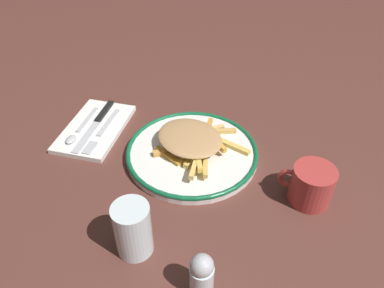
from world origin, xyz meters
TOP-DOWN VIEW (x-y plane):
  - ground_plane at (0.00, 0.00)m, footprint 2.60×2.60m
  - plate at (0.00, 0.00)m, footprint 0.30×0.30m
  - fries_heap at (0.00, -0.01)m, footprint 0.23×0.21m
  - napkin at (0.26, -0.01)m, footprint 0.15×0.23m
  - fork at (0.23, -0.00)m, footprint 0.03×0.18m
  - knife at (0.26, -0.03)m, footprint 0.03×0.21m
  - spoon at (0.28, 0.02)m, footprint 0.03×0.15m
  - water_glass at (0.02, 0.27)m, footprint 0.06×0.06m
  - coffee_mug at (-0.26, 0.05)m, footprint 0.11×0.08m
  - salt_shaker at (-0.12, 0.30)m, footprint 0.04×0.04m

SIDE VIEW (x-z plane):
  - ground_plane at x=0.00m, z-range 0.00..0.00m
  - napkin at x=0.26m, z-range 0.00..0.01m
  - plate at x=0.00m, z-range 0.00..0.02m
  - fork at x=0.23m, z-range 0.01..0.02m
  - knife at x=0.26m, z-range 0.01..0.02m
  - spoon at x=0.28m, z-range 0.01..0.02m
  - fries_heap at x=0.00m, z-range 0.02..0.06m
  - coffee_mug at x=-0.26m, z-range 0.00..0.08m
  - salt_shaker at x=-0.12m, z-range 0.00..0.09m
  - water_glass at x=0.02m, z-range 0.00..0.11m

